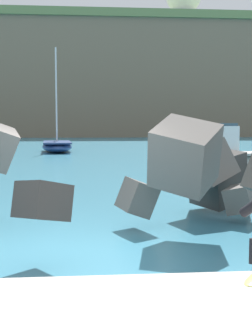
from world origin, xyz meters
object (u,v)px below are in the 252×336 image
Objects in this scene: boat_near_centre at (57,146)px; station_building_central at (27,24)px; boat_mid_centre at (215,157)px; station_building_west at (12,25)px; radar_dome at (184,2)px; mooring_buoy_inner at (175,153)px; boat_far_left at (222,137)px.

station_building_central is (-8.60, 56.55, 20.40)m from boat_near_centre.
station_building_central is (-16.50, 71.28, 20.19)m from boat_mid_centre.
station_building_west is at bearing 101.28° from boat_near_centre.
boat_near_centre is 16.71m from boat_mid_centre.
station_building_west is (-31.51, 11.87, -2.22)m from radar_dome.
radar_dome is 29.58m from station_building_central.
mooring_buoy_inner is (7.85, -5.60, -0.24)m from boat_near_centre.
boat_near_centre is 56.62m from radar_dome.
station_building_central is (-25.48, 42.48, 20.23)m from boat_far_left.
radar_dome is (11.68, 62.65, 22.70)m from boat_mid_centre.
mooring_buoy_inner is 0.06× the size of station_building_west.
radar_dome is (19.59, 47.93, 22.91)m from boat_near_centre.
radar_dome reaches higher than station_building_west.
boat_near_centre is 0.93× the size of station_building_central.
boat_mid_centre is at bearing -107.31° from boat_far_left.
boat_mid_centre is 1.04× the size of boat_far_left.
boat_near_centre is at bearing -81.35° from station_building_central.
radar_dome reaches higher than mooring_buoy_inner.
station_building_central is (3.33, -3.25, -0.29)m from station_building_west.
radar_dome reaches higher than boat_near_centre.
radar_dome is (2.71, 33.86, 22.74)m from boat_far_left.
boat_mid_centre is 30.16m from boat_far_left.
radar_dome reaches higher than station_building_central.
boat_near_centre is 0.88× the size of radar_dome.
boat_mid_centre is at bearing -89.64° from mooring_buoy_inner.
station_building_west is (-19.77, 65.40, 20.93)m from mooring_buoy_inner.
boat_near_centre is at bearing -112.23° from radar_dome.
station_building_central is (-28.19, 8.62, -2.51)m from radar_dome.
mooring_buoy_inner is 59.49m from radar_dome.
boat_mid_centre is 0.54× the size of radar_dome.
boat_near_centre is 21.98m from boat_far_left.
radar_dome is at bearing 79.44° from boat_mid_centre.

